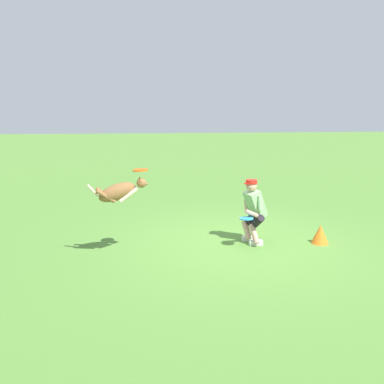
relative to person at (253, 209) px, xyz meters
name	(u,v)px	position (x,y,z in m)	size (l,w,h in m)	color
ground_plane	(238,244)	(0.29, 0.06, -0.70)	(60.00, 60.00, 0.00)	#518134
person	(253,209)	(0.00, 0.00, 0.00)	(0.53, 0.68, 1.29)	silver
dog	(120,192)	(2.54, 0.56, 0.53)	(1.07, 0.40, 0.49)	brown
frisbee_flying	(140,170)	(2.17, 0.50, 0.90)	(0.27, 0.27, 0.02)	#E9550D
frisbee_held	(246,218)	(0.21, 0.33, -0.09)	(0.26, 0.26, 0.02)	#2E98E3
training_cone	(320,234)	(-1.34, 0.13, -0.51)	(0.34, 0.34, 0.38)	orange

